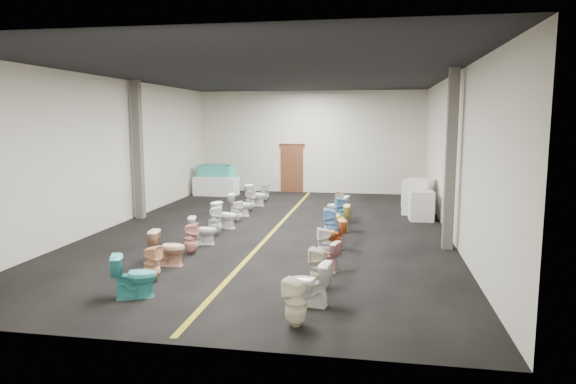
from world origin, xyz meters
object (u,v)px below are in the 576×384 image
appliance_crate_b (419,197)px  toilet_right_3 (325,256)px  toilet_left_8 (240,205)px  toilet_left_3 (191,239)px  appliance_crate_a (421,206)px  bathtub (216,170)px  toilet_right_8 (342,210)px  appliance_crate_c (416,195)px  toilet_right_7 (337,218)px  appliance_crate_d (413,190)px  toilet_right_1 (309,283)px  toilet_left_2 (168,248)px  toilet_left_11 (265,193)px  toilet_right_0 (296,303)px  toilet_left_5 (215,221)px  toilet_right_10 (341,201)px  toilet_right_2 (319,268)px  toilet_right_5 (331,234)px  toilet_left_9 (250,201)px  toilet_right_6 (331,223)px  toilet_left_0 (135,276)px  toilet_left_1 (152,263)px  display_table (216,186)px  toilet_left_6 (225,215)px  toilet_left_4 (203,230)px  toilet_left_7 (237,211)px  toilet_left_10 (256,195)px  toilet_right_9 (338,207)px

appliance_crate_b → toilet_right_3: bearing=-109.3°
appliance_crate_b → toilet_left_8: 6.14m
toilet_left_3 → appliance_crate_a: bearing=-56.3°
bathtub → toilet_right_8: bearing=-38.7°
appliance_crate_c → toilet_right_7: (-2.57, -4.50, -0.07)m
toilet_left_8 → toilet_right_8: (3.49, -0.72, 0.04)m
appliance_crate_d → toilet_right_1: appliance_crate_d is taller
toilet_right_8 → toilet_left_2: bearing=-50.2°
appliance_crate_b → toilet_left_11: bearing=162.1°
bathtub → toilet_right_0: (5.61, -13.45, -0.68)m
toilet_left_5 → toilet_left_8: 2.97m
toilet_right_1 → toilet_right_10: size_ratio=1.01×
toilet_right_2 → toilet_right_5: (-0.05, 3.11, -0.02)m
appliance_crate_c → toilet_left_11: (-5.83, 0.55, -0.11)m
toilet_left_9 → toilet_right_10: 3.26m
appliance_crate_c → toilet_right_6: 6.07m
toilet_right_0 → toilet_right_3: 3.07m
toilet_left_0 → toilet_left_11: toilet_left_0 is taller
toilet_left_2 → toilet_right_3: size_ratio=1.21×
appliance_crate_c → toilet_left_2: bearing=-124.7°
appliance_crate_d → toilet_left_9: bearing=-151.9°
bathtub → appliance_crate_d: bathtub is taller
toilet_left_1 → toilet_left_5: bearing=8.0°
appliance_crate_c → toilet_right_10: 3.00m
display_table → toilet_left_6: size_ratio=2.33×
toilet_left_0 → toilet_left_8: bearing=-19.9°
toilet_right_10 → appliance_crate_a: bearing=75.2°
toilet_left_4 → toilet_left_7: (0.10, 3.03, -0.03)m
toilet_left_11 → toilet_right_0: size_ratio=0.92×
toilet_left_2 → toilet_right_3: bearing=-92.7°
toilet_left_10 → toilet_right_0: (3.29, -11.10, -0.01)m
toilet_right_5 → toilet_right_9: toilet_right_9 is taller
appliance_crate_d → toilet_right_9: size_ratio=1.16×
toilet_left_8 → toilet_right_10: 3.56m
display_table → toilet_left_8: 5.05m
appliance_crate_a → toilet_left_7: size_ratio=1.41×
display_table → toilet_left_0: size_ratio=2.23×
toilet_left_7 → toilet_left_11: (-0.02, 4.17, 0.02)m
toilet_right_7 → toilet_left_11: bearing=-146.7°
toilet_left_3 → toilet_right_2: 3.89m
toilet_left_10 → toilet_right_5: (3.40, -6.06, -0.02)m
toilet_left_0 → toilet_right_1: bearing=-108.9°
bathtub → toilet_left_8: (2.27, -4.51, -0.68)m
toilet_left_8 → appliance_crate_d: bearing=-56.5°
toilet_left_0 → toilet_left_9: (-0.12, 9.15, -0.04)m
toilet_left_5 → toilet_right_8: toilet_right_8 is taller
toilet_left_0 → toilet_right_7: 7.04m
appliance_crate_a → toilet_left_2: 8.72m
toilet_left_8 → toilet_left_9: (0.09, 1.02, -0.01)m
toilet_left_0 → toilet_right_2: 3.47m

